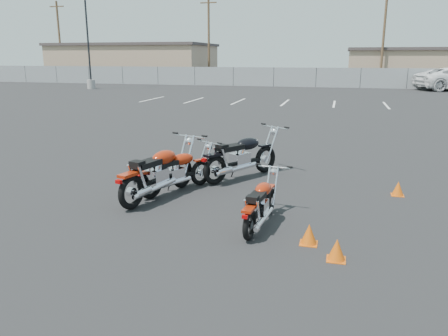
% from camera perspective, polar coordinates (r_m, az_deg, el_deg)
% --- Properties ---
extents(ground, '(120.00, 120.00, 0.00)m').
position_cam_1_polar(ground, '(8.41, -2.38, -5.19)').
color(ground, black).
rests_on(ground, ground).
extents(motorcycle_front_red, '(1.14, 2.36, 1.16)m').
position_cam_1_polar(motorcycle_front_red, '(8.93, -8.56, -0.62)').
color(motorcycle_front_red, black).
rests_on(motorcycle_front_red, ground).
extents(motorcycle_second_black, '(1.72, 2.20, 1.16)m').
position_cam_1_polar(motorcycle_second_black, '(10.28, 2.31, 1.51)').
color(motorcycle_second_black, black).
rests_on(motorcycle_second_black, ground).
extents(motorcycle_third_red, '(1.35, 1.91, 0.98)m').
position_cam_1_polar(motorcycle_third_red, '(9.31, -6.21, -0.44)').
color(motorcycle_third_red, black).
rests_on(motorcycle_third_red, ground).
extents(motorcycle_rear_red, '(0.70, 1.81, 0.88)m').
position_cam_1_polar(motorcycle_rear_red, '(7.41, 4.83, -4.69)').
color(motorcycle_rear_red, black).
rests_on(motorcycle_rear_red, ground).
extents(training_cone_near, '(0.25, 0.25, 0.30)m').
position_cam_1_polar(training_cone_near, '(9.78, 21.78, -2.49)').
color(training_cone_near, '#D6560B').
rests_on(training_cone_near, ground).
extents(training_cone_far, '(0.27, 0.27, 0.32)m').
position_cam_1_polar(training_cone_far, '(6.49, 14.51, -10.27)').
color(training_cone_far, '#D6560B').
rests_on(training_cone_far, ground).
extents(training_cone_extra, '(0.27, 0.27, 0.32)m').
position_cam_1_polar(training_cone_extra, '(6.92, 11.04, -8.46)').
color(training_cone_extra, '#D6560B').
rests_on(training_cone_extra, ground).
extents(light_pole_west, '(0.80, 0.70, 11.32)m').
position_cam_1_polar(light_pole_west, '(41.37, -17.23, 14.05)').
color(light_pole_west, gray).
rests_on(light_pole_west, ground).
extents(chainlink_fence, '(80.06, 0.06, 1.80)m').
position_cam_1_polar(chainlink_fence, '(42.67, 11.94, 11.50)').
color(chainlink_fence, gray).
rests_on(chainlink_fence, ground).
extents(tan_building_west, '(18.40, 10.40, 4.30)m').
position_cam_1_polar(tan_building_west, '(55.24, -11.61, 13.41)').
color(tan_building_west, tan).
rests_on(tan_building_west, ground).
extents(tan_building_east, '(14.40, 9.40, 3.70)m').
position_cam_1_polar(tan_building_east, '(52.13, 23.87, 12.13)').
color(tan_building_east, tan).
rests_on(tan_building_east, ground).
extents(utility_pole_a, '(1.80, 0.24, 9.00)m').
position_cam_1_polar(utility_pole_a, '(56.74, -20.67, 15.38)').
color(utility_pole_a, '#4D3723').
rests_on(utility_pole_a, ground).
extents(utility_pole_b, '(1.80, 0.24, 9.00)m').
position_cam_1_polar(utility_pole_b, '(49.72, -2.00, 16.52)').
color(utility_pole_b, '#4D3723').
rests_on(utility_pole_b, ground).
extents(utility_pole_c, '(1.80, 0.24, 9.00)m').
position_cam_1_polar(utility_pole_c, '(46.74, 20.13, 15.83)').
color(utility_pole_c, '#4D3723').
rests_on(utility_pole_c, ground).
extents(parking_line_stripes, '(15.12, 4.00, 0.01)m').
position_cam_1_polar(parking_line_stripes, '(28.13, 4.90, 8.58)').
color(parking_line_stripes, silver).
rests_on(parking_line_stripes, ground).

